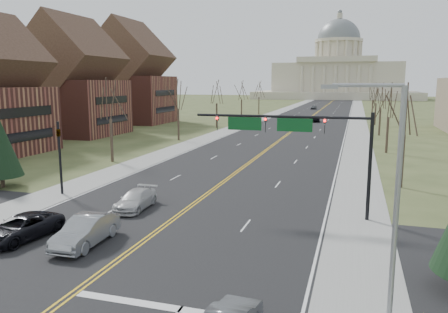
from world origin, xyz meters
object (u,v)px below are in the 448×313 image
Objects in this scene: signal_left at (59,150)px; car_sb_inner_lead at (86,231)px; car_sb_inner_second at (136,200)px; car_far_sb at (314,107)px; signal_mast at (294,132)px; car_far_nb at (314,119)px; street_light at (390,192)px; car_sb_outer_lead at (21,227)px.

signal_left is 13.06m from car_sb_inner_lead.
car_far_sb is (1.06, 125.81, 0.02)m from car_sb_inner_second.
signal_mast is 2.62× the size of car_sb_inner_second.
car_sb_inner_second is 125.82m from car_far_sb.
car_far_nb is at bearing 84.49° from car_sb_inner_lead.
car_far_nb is at bearing -79.62° from car_far_sb.
street_light reaches higher than car_sb_inner_second.
car_sb_inner_second is 76.90m from car_far_nb.
signal_left is (-18.95, 0.00, -2.05)m from signal_mast.
car_sb_inner_lead reaches higher than car_sb_inner_second.
signal_left reaches higher than car_sb_inner_lead.
car_sb_inner_lead is at bearing -137.75° from signal_mast.
street_light is 16.71m from car_sb_inner_lead.
car_sb_inner_second is at bearing 145.13° from street_light.
street_light is at bearing -68.59° from signal_mast.
car_far_nb is (-10.58, 88.07, -4.50)m from street_light.
signal_left reaches higher than car_sb_outer_lead.
car_sb_inner_lead is at bearing 165.08° from street_light.
car_sb_inner_second is at bearing -169.16° from signal_mast.
car_sb_outer_lead is at bearing 169.05° from street_light.
car_far_sb is at bearing 86.83° from car_sb_inner_second.
car_sb_outer_lead is 1.10× the size of car_sb_inner_second.
car_sb_outer_lead is (4.50, -9.68, -3.00)m from signal_left.
signal_left reaches higher than car_far_sb.
signal_left is at bearing 122.11° from car_sb_outer_lead.
street_light is 138.12m from car_far_sb.
signal_left is at bearing 150.88° from street_light.
street_light is (24.24, -13.50, 1.51)m from signal_left.
car_sb_outer_lead is at bearing -177.50° from car_sb_inner_lead.
car_sb_outer_lead is 8.30m from car_sb_inner_second.
car_sb_outer_lead is (-19.74, 3.82, -4.51)m from street_light.
signal_left reaches higher than car_far_nb.
car_far_nb is at bearing 96.85° from street_light.
car_sb_inner_lead is (8.65, -9.35, -2.88)m from signal_left.
signal_mast is at bearing -80.47° from car_far_sb.
street_light is at bearing -3.75° from car_sb_outer_lead.
car_far_nb is (5.76, 76.69, 0.04)m from car_sb_inner_second.
car_sb_outer_lead reaches higher than car_far_sb.
car_far_nb is at bearing 90.99° from car_sb_outer_lead.
car_sb_inner_lead is 4.17m from car_sb_outer_lead.
signal_mast is 12.34m from car_sb_inner_second.
car_sb_inner_second is at bearing 78.92° from car_far_nb.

